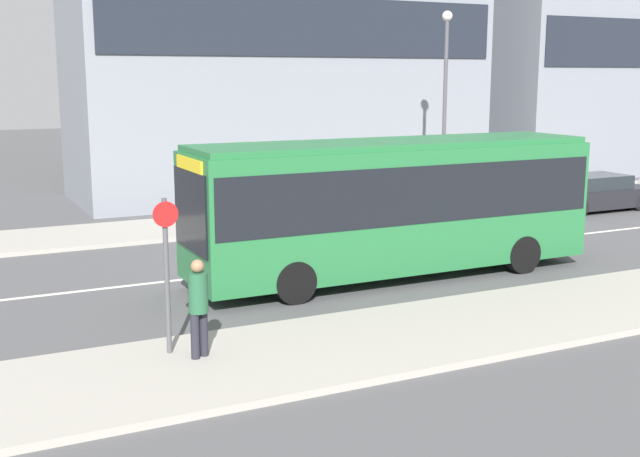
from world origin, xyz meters
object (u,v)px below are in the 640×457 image
pedestrian_near_stop (198,302)px  city_bus (392,199)px  street_lamp (445,90)px  parked_car_0 (594,193)px  bus_stop_sign (167,264)px

pedestrian_near_stop → city_bus: bearing=-172.5°
city_bus → street_lamp: bearing=48.7°
parked_car_0 → street_lamp: street_lamp is taller
bus_stop_sign → street_lamp: 17.28m
street_lamp → city_bus: bearing=-131.9°
pedestrian_near_stop → street_lamp: 17.35m
city_bus → bus_stop_sign: bearing=-152.0°
parked_car_0 → bus_stop_sign: 20.43m
bus_stop_sign → street_lamp: street_lamp is taller
parked_car_0 → street_lamp: 6.81m
city_bus → street_lamp: (6.63, 7.40, 2.46)m
parked_car_0 → street_lamp: size_ratio=0.66×
city_bus → pedestrian_near_stop: (-6.17, -3.84, -0.82)m
pedestrian_near_stop → parked_car_0: bearing=-177.7°
pedestrian_near_stop → street_lamp: size_ratio=0.25×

